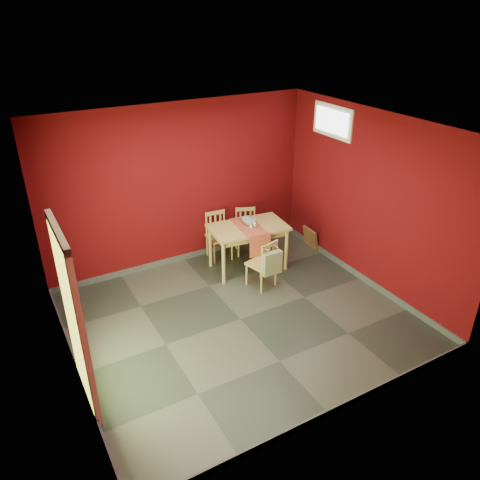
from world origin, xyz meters
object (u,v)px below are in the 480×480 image
picture_frame (310,238)px  dining_table (248,231)px  chair_far_right (246,230)px  chair_far_left (218,235)px  chair_near (263,263)px  cat (249,219)px  tote_bag (272,263)px

picture_frame → dining_table: bearing=-176.9°
chair_far_right → picture_frame: 1.20m
chair_far_left → chair_far_right: bearing=-7.1°
chair_near → dining_table: bearing=81.9°
dining_table → picture_frame: bearing=3.1°
cat → chair_near: bearing=-75.3°
tote_bag → picture_frame: tote_bag is taller
chair_far_left → cat: size_ratio=2.22×
dining_table → cat: bearing=56.3°
dining_table → chair_far_left: size_ratio=1.58×
chair_far_left → picture_frame: chair_far_left is taller
cat → picture_frame: cat is taller
chair_near → tote_bag: size_ratio=1.85×
chair_near → cat: size_ratio=2.17×
chair_near → picture_frame: bearing=25.3°
dining_table → tote_bag: dining_table is taller
dining_table → chair_far_left: bearing=113.4°
chair_far_right → cat: (-0.23, -0.46, 0.46)m
chair_far_left → picture_frame: (1.61, -0.51, -0.23)m
chair_far_right → chair_near: chair_near is taller
chair_near → cat: 0.82m
chair_far_left → chair_far_right: (0.52, -0.06, -0.01)m
tote_bag → picture_frame: bearing=32.0°
tote_bag → cat: 0.95m
picture_frame → cat: bearing=-179.5°
dining_table → tote_bag: 0.83m
dining_table → chair_far_left: 0.69m
cat → chair_far_right: bearing=89.2°
chair_far_left → tote_bag: (0.20, -1.40, 0.08)m
dining_table → chair_far_left: (-0.25, 0.58, -0.26)m
chair_far_left → chair_near: 1.21m
dining_table → tote_bag: size_ratio=3.00×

